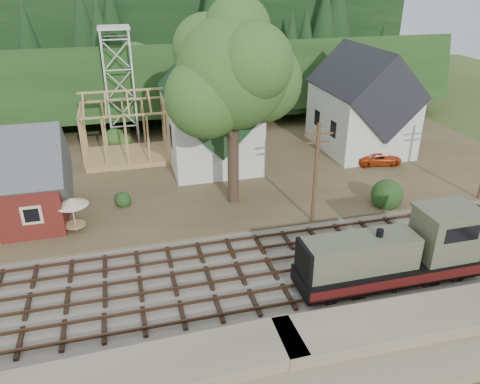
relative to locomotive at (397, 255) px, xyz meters
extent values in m
plane|color=#384C1E|center=(-8.97, 3.00, -2.05)|extent=(140.00, 140.00, 0.00)
cube|color=#7F7259|center=(-8.97, -5.50, -2.05)|extent=(64.00, 5.00, 1.60)
cube|color=#726B5B|center=(-8.97, 3.00, -1.97)|extent=(64.00, 11.00, 0.16)
cube|color=brown|center=(-8.97, 21.00, -1.90)|extent=(64.00, 26.00, 0.30)
cube|color=#1E3F19|center=(-8.97, 45.00, -2.05)|extent=(70.00, 28.96, 12.74)
cube|color=black|center=(-8.97, 61.00, -2.05)|extent=(80.00, 20.00, 12.00)
cube|color=silver|center=(-6.97, 23.00, 1.45)|extent=(8.00, 12.00, 6.40)
cube|color=#1B3B1C|center=(-6.97, 23.00, 4.65)|extent=(8.40, 12.96, 8.40)
cube|color=silver|center=(-6.97, 17.00, 6.65)|extent=(2.40, 2.40, 4.00)
cone|color=#1B3B1C|center=(-6.97, 17.00, 9.95)|extent=(5.37, 5.37, 2.60)
cube|color=silver|center=(9.03, 22.00, 1.45)|extent=(8.00, 10.00, 6.40)
cube|color=black|center=(9.03, 22.00, 4.65)|extent=(8.40, 10.80, 8.40)
cube|color=tan|center=(-14.97, 25.00, -1.50)|extent=(8.00, 6.00, 0.50)
cube|color=tan|center=(-14.97, 25.00, 5.15)|extent=(8.00, 0.18, 0.18)
cube|color=silver|center=(-16.37, 29.60, 4.25)|extent=(0.18, 0.18, 12.00)
cube|color=silver|center=(-13.57, 29.60, 4.25)|extent=(0.18, 0.18, 12.00)
cube|color=silver|center=(-16.37, 32.40, 4.25)|extent=(0.18, 0.18, 12.00)
cube|color=silver|center=(-13.57, 32.40, 4.25)|extent=(0.18, 0.18, 12.00)
cube|color=silver|center=(-14.97, 31.00, 10.25)|extent=(3.20, 3.20, 0.25)
cylinder|color=#38281E|center=(-6.97, 13.00, 2.25)|extent=(0.90, 0.90, 8.00)
sphere|color=#335921|center=(-6.97, 13.00, 8.75)|extent=(8.40, 8.40, 8.40)
sphere|color=#335921|center=(-4.47, 14.00, 7.75)|extent=(6.40, 6.40, 6.40)
sphere|color=#335921|center=(-9.17, 12.20, 7.25)|extent=(6.00, 6.00, 6.00)
cylinder|color=#4C331E|center=(-1.97, 8.20, 1.95)|extent=(0.28, 0.28, 8.00)
cube|color=#4C331E|center=(-1.97, 8.20, 5.15)|extent=(2.20, 0.12, 0.12)
cube|color=#4C331E|center=(-1.97, 8.20, 4.55)|extent=(1.80, 0.12, 0.12)
cube|color=black|center=(-0.44, 0.00, -1.72)|extent=(11.45, 2.38, 0.33)
cube|color=black|center=(-0.44, 0.00, -1.01)|extent=(11.45, 2.77, 1.05)
cube|color=#595941|center=(-2.54, 0.00, 0.51)|extent=(6.87, 2.19, 2.00)
cube|color=#595941|center=(3.18, 0.00, 1.04)|extent=(3.43, 2.67, 3.05)
cube|color=#595941|center=(3.18, 0.00, 2.61)|extent=(3.62, 2.86, 0.19)
cube|color=black|center=(3.18, -1.35, 1.70)|extent=(2.29, 0.06, 0.95)
cube|color=#47100F|center=(-0.44, -1.40, -1.01)|extent=(11.45, 0.04, 0.67)
cube|color=#47100F|center=(-0.44, 1.40, -1.01)|extent=(11.45, 0.04, 0.67)
cylinder|color=black|center=(-1.40, 0.00, 1.61)|extent=(0.42, 0.42, 0.67)
imported|color=#5A8BC2|center=(-21.51, 14.94, -1.21)|extent=(1.37, 3.22, 1.08)
imported|color=#B8390E|center=(8.78, 17.21, -1.13)|extent=(4.73, 2.77, 1.24)
cylinder|color=silver|center=(-19.36, 11.24, -0.57)|extent=(0.11, 0.11, 2.36)
cylinder|color=tan|center=(-19.36, 11.24, -1.27)|extent=(1.50, 1.50, 0.09)
cone|color=beige|center=(-19.36, 11.24, 0.61)|extent=(2.36, 2.36, 0.54)
camera|label=1|loc=(-15.30, -20.67, 15.63)|focal=35.00mm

